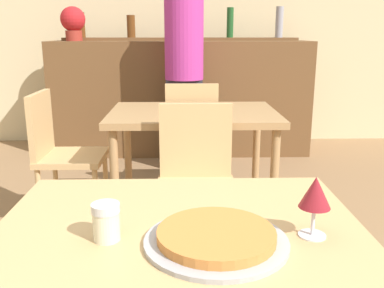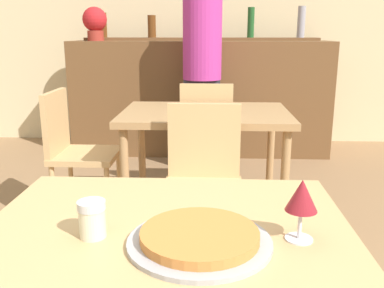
# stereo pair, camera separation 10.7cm
# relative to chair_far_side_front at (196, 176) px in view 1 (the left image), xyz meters

# --- Properties ---
(wall_back) EXTENTS (8.00, 0.05, 2.80)m
(wall_back) POSITION_rel_chair_far_side_front_xyz_m (-0.08, 2.84, 0.88)
(wall_back) COLOR beige
(wall_back) RESTS_ON ground_plane
(dining_table_near) EXTENTS (0.99, 0.90, 0.73)m
(dining_table_near) POSITION_rel_chair_far_side_front_xyz_m (-0.08, -1.08, 0.13)
(dining_table_near) COLOR tan
(dining_table_near) RESTS_ON ground_plane
(dining_table_far) EXTENTS (1.03, 0.73, 0.75)m
(dining_table_far) POSITION_rel_chair_far_side_front_xyz_m (0.00, 0.54, 0.15)
(dining_table_far) COLOR #A87F51
(dining_table_far) RESTS_ON ground_plane
(bar_counter) EXTENTS (2.60, 0.56, 1.14)m
(bar_counter) POSITION_rel_chair_far_side_front_xyz_m (-0.08, 2.34, 0.05)
(bar_counter) COLOR brown
(bar_counter) RESTS_ON ground_plane
(bar_back_shelf) EXTENTS (2.39, 0.24, 0.34)m
(bar_back_shelf) POSITION_rel_chair_far_side_front_xyz_m (-0.07, 2.48, 0.69)
(bar_back_shelf) COLOR brown
(bar_back_shelf) RESTS_ON bar_counter
(chair_far_side_front) EXTENTS (0.40, 0.40, 0.87)m
(chair_far_side_front) POSITION_rel_chair_far_side_front_xyz_m (0.00, 0.00, 0.00)
(chair_far_side_front) COLOR tan
(chair_far_side_front) RESTS_ON ground_plane
(chair_far_side_back) EXTENTS (0.40, 0.40, 0.87)m
(chair_far_side_back) POSITION_rel_chair_far_side_front_xyz_m (0.00, 1.07, 0.00)
(chair_far_side_back) COLOR tan
(chair_far_side_back) RESTS_ON ground_plane
(chair_far_side_left) EXTENTS (0.40, 0.40, 0.87)m
(chair_far_side_left) POSITION_rel_chair_far_side_front_xyz_m (-0.84, 0.54, 0.00)
(chair_far_side_left) COLOR tan
(chair_far_side_left) RESTS_ON ground_plane
(pizza_tray) EXTENTS (0.36, 0.36, 0.04)m
(pizza_tray) POSITION_rel_chair_far_side_front_xyz_m (0.01, -1.12, 0.23)
(pizza_tray) COLOR #A3A3A8
(pizza_tray) RESTS_ON dining_table_near
(cheese_shaker) EXTENTS (0.07, 0.07, 0.10)m
(cheese_shaker) POSITION_rel_chair_far_side_front_xyz_m (-0.26, -1.09, 0.26)
(cheese_shaker) COLOR beige
(cheese_shaker) RESTS_ON dining_table_near
(person_standing) EXTENTS (0.34, 0.34, 1.72)m
(person_standing) POSITION_rel_chair_far_side_front_xyz_m (-0.05, 1.76, 0.42)
(person_standing) COLOR #2D2D38
(person_standing) RESTS_ON ground_plane
(wine_glass) EXTENTS (0.08, 0.08, 0.16)m
(wine_glass) POSITION_rel_chair_far_side_front_xyz_m (0.26, -1.08, 0.32)
(wine_glass) COLOR silver
(wine_glass) RESTS_ON dining_table_near
(potted_plant) EXTENTS (0.24, 0.24, 0.33)m
(potted_plant) POSITION_rel_chair_far_side_front_xyz_m (-1.13, 2.29, 0.81)
(potted_plant) COLOR maroon
(potted_plant) RESTS_ON bar_counter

